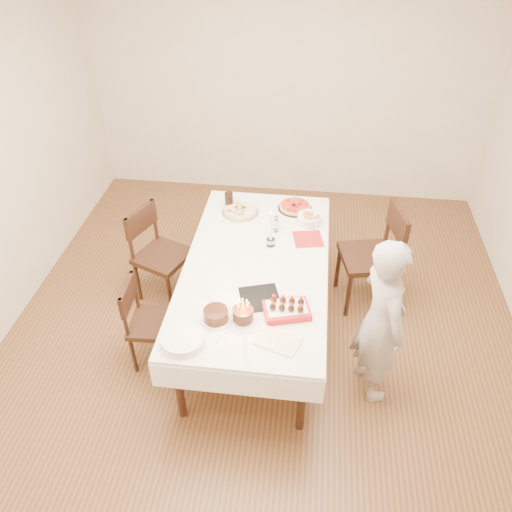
# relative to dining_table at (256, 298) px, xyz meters

# --- Properties ---
(floor) EXTENTS (5.00, 5.00, 0.00)m
(floor) POSITION_rel_dining_table_xyz_m (0.07, -0.06, -0.38)
(floor) COLOR #532F1C
(floor) RESTS_ON ground
(wall_back) EXTENTS (4.50, 0.04, 2.70)m
(wall_back) POSITION_rel_dining_table_xyz_m (0.07, 2.44, 0.98)
(wall_back) COLOR beige
(wall_back) RESTS_ON floor
(dining_table) EXTENTS (1.66, 2.36, 0.75)m
(dining_table) POSITION_rel_dining_table_xyz_m (0.00, 0.00, 0.00)
(dining_table) COLOR white
(dining_table) RESTS_ON floor
(chair_right_savory) EXTENTS (0.61, 0.61, 1.00)m
(chair_right_savory) POSITION_rel_dining_table_xyz_m (0.95, 0.51, 0.12)
(chair_right_savory) COLOR #311A10
(chair_right_savory) RESTS_ON floor
(chair_left_savory) EXTENTS (0.61, 0.61, 0.92)m
(chair_left_savory) POSITION_rel_dining_table_xyz_m (-0.90, 0.35, 0.09)
(chair_left_savory) COLOR #311A10
(chair_left_savory) RESTS_ON floor
(chair_left_dessert) EXTENTS (0.43, 0.43, 0.81)m
(chair_left_dessert) POSITION_rel_dining_table_xyz_m (-0.76, -0.42, 0.03)
(chair_left_dessert) COLOR #311A10
(chair_left_dessert) RESTS_ON floor
(person) EXTENTS (0.51, 0.61, 1.42)m
(person) POSITION_rel_dining_table_xyz_m (0.96, -0.48, 0.33)
(person) COLOR #9E9995
(person) RESTS_ON floor
(pizza_white) EXTENTS (0.43, 0.43, 0.04)m
(pizza_white) POSITION_rel_dining_table_xyz_m (-0.23, 0.71, 0.40)
(pizza_white) COLOR beige
(pizza_white) RESTS_ON dining_table
(pizza_pepperoni) EXTENTS (0.39, 0.39, 0.04)m
(pizza_pepperoni) POSITION_rel_dining_table_xyz_m (0.26, 0.85, 0.40)
(pizza_pepperoni) COLOR red
(pizza_pepperoni) RESTS_ON dining_table
(red_placemat) EXTENTS (0.29, 0.29, 0.01)m
(red_placemat) POSITION_rel_dining_table_xyz_m (0.40, 0.39, 0.38)
(red_placemat) COLOR #B21E1E
(red_placemat) RESTS_ON dining_table
(pasta_bowl) EXTENTS (0.27, 0.27, 0.07)m
(pasta_bowl) POSITION_rel_dining_table_xyz_m (0.40, 0.64, 0.42)
(pasta_bowl) COLOR white
(pasta_bowl) RESTS_ON dining_table
(taper_candle) EXTENTS (0.08, 0.08, 0.34)m
(taper_candle) POSITION_rel_dining_table_xyz_m (0.09, 0.26, 0.55)
(taper_candle) COLOR white
(taper_candle) RESTS_ON dining_table
(shaker_pair) EXTENTS (0.11, 0.11, 0.12)m
(shaker_pair) POSITION_rel_dining_table_xyz_m (0.12, 0.46, 0.44)
(shaker_pair) COLOR white
(shaker_pair) RESTS_ON dining_table
(cola_glass) EXTENTS (0.08, 0.08, 0.15)m
(cola_glass) POSITION_rel_dining_table_xyz_m (-0.35, 0.80, 0.45)
(cola_glass) COLOR black
(cola_glass) RESTS_ON dining_table
(layer_cake) EXTENTS (0.24, 0.24, 0.09)m
(layer_cake) POSITION_rel_dining_table_xyz_m (-0.20, -0.65, 0.42)
(layer_cake) COLOR #33170C
(layer_cake) RESTS_ON dining_table
(cake_board) EXTENTS (0.36, 0.36, 0.01)m
(cake_board) POSITION_rel_dining_table_xyz_m (0.08, -0.39, 0.38)
(cake_board) COLOR black
(cake_board) RESTS_ON dining_table
(birthday_cake) EXTENTS (0.19, 0.19, 0.15)m
(birthday_cake) POSITION_rel_dining_table_xyz_m (-0.01, -0.62, 0.46)
(birthday_cake) COLOR #3C1910
(birthday_cake) RESTS_ON dining_table
(strawberry_box) EXTENTS (0.37, 0.30, 0.08)m
(strawberry_box) POSITION_rel_dining_table_xyz_m (0.28, -0.52, 0.42)
(strawberry_box) COLOR red
(strawberry_box) RESTS_ON dining_table
(box_lid) EXTENTS (0.34, 0.28, 0.02)m
(box_lid) POSITION_rel_dining_table_xyz_m (0.25, -0.80, 0.38)
(box_lid) COLOR beige
(box_lid) RESTS_ON dining_table
(plate_stack) EXTENTS (0.39, 0.39, 0.06)m
(plate_stack) POSITION_rel_dining_table_xyz_m (-0.38, -0.88, 0.41)
(plate_stack) COLOR white
(plate_stack) RESTS_ON dining_table
(china_plate) EXTENTS (0.25, 0.25, 0.01)m
(china_plate) POSITION_rel_dining_table_xyz_m (-0.41, -0.79, 0.38)
(china_plate) COLOR white
(china_plate) RESTS_ON dining_table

